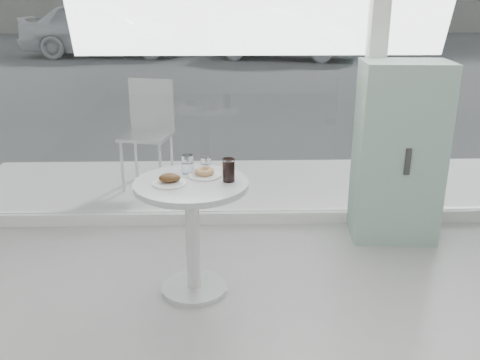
{
  "coord_description": "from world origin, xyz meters",
  "views": [
    {
      "loc": [
        -0.28,
        -1.23,
        1.9
      ],
      "look_at": [
        -0.2,
        1.7,
        0.85
      ],
      "focal_mm": 40.0,
      "sensor_mm": 36.0,
      "label": 1
    }
  ],
  "objects_px": {
    "mint_cabinet": "(398,153)",
    "plate_donut": "(204,173)",
    "car_silver": "(283,35)",
    "main_table": "(192,214)",
    "patio_chair": "(148,126)",
    "car_white": "(104,28)",
    "plate_fritter": "(170,180)",
    "cola_glass": "(229,170)",
    "water_tumbler_a": "(188,165)",
    "water_tumbler_b": "(206,166)"
  },
  "relations": [
    {
      "from": "mint_cabinet",
      "to": "plate_donut",
      "type": "distance_m",
      "value": 1.64
    },
    {
      "from": "car_silver",
      "to": "plate_donut",
      "type": "bearing_deg",
      "value": -173.46
    },
    {
      "from": "main_table",
      "to": "patio_chair",
      "type": "bearing_deg",
      "value": 105.22
    },
    {
      "from": "car_white",
      "to": "plate_fritter",
      "type": "height_order",
      "value": "car_white"
    },
    {
      "from": "mint_cabinet",
      "to": "cola_glass",
      "type": "xyz_separation_m",
      "value": [
        -1.32,
        -0.8,
        0.14
      ]
    },
    {
      "from": "car_white",
      "to": "water_tumbler_a",
      "type": "distance_m",
      "value": 13.59
    },
    {
      "from": "patio_chair",
      "to": "plate_fritter",
      "type": "xyz_separation_m",
      "value": [
        0.41,
        -2.01,
        0.16
      ]
    },
    {
      "from": "main_table",
      "to": "water_tumbler_a",
      "type": "bearing_deg",
      "value": 100.47
    },
    {
      "from": "water_tumbler_a",
      "to": "patio_chair",
      "type": "bearing_deg",
      "value": 105.63
    },
    {
      "from": "car_silver",
      "to": "water_tumbler_a",
      "type": "distance_m",
      "value": 12.42
    },
    {
      "from": "patio_chair",
      "to": "car_white",
      "type": "relative_size",
      "value": 0.22
    },
    {
      "from": "car_white",
      "to": "cola_glass",
      "type": "height_order",
      "value": "car_white"
    },
    {
      "from": "main_table",
      "to": "cola_glass",
      "type": "distance_m",
      "value": 0.37
    },
    {
      "from": "water_tumbler_a",
      "to": "cola_glass",
      "type": "height_order",
      "value": "cola_glass"
    },
    {
      "from": "mint_cabinet",
      "to": "patio_chair",
      "type": "height_order",
      "value": "mint_cabinet"
    },
    {
      "from": "plate_fritter",
      "to": "plate_donut",
      "type": "distance_m",
      "value": 0.25
    },
    {
      "from": "patio_chair",
      "to": "plate_donut",
      "type": "distance_m",
      "value": 1.98
    },
    {
      "from": "main_table",
      "to": "car_silver",
      "type": "height_order",
      "value": "car_silver"
    },
    {
      "from": "patio_chair",
      "to": "plate_fritter",
      "type": "relative_size",
      "value": 4.86
    },
    {
      "from": "cola_glass",
      "to": "main_table",
      "type": "bearing_deg",
      "value": -179.06
    },
    {
      "from": "car_silver",
      "to": "water_tumbler_b",
      "type": "distance_m",
      "value": 12.39
    },
    {
      "from": "main_table",
      "to": "water_tumbler_a",
      "type": "relative_size",
      "value": 6.2
    },
    {
      "from": "plate_donut",
      "to": "cola_glass",
      "type": "bearing_deg",
      "value": -31.79
    },
    {
      "from": "cola_glass",
      "to": "patio_chair",
      "type": "bearing_deg",
      "value": 111.39
    },
    {
      "from": "water_tumbler_b",
      "to": "main_table",
      "type": "bearing_deg",
      "value": -117.89
    },
    {
      "from": "car_silver",
      "to": "cola_glass",
      "type": "xyz_separation_m",
      "value": [
        -1.61,
        -12.43,
        0.16
      ]
    },
    {
      "from": "car_white",
      "to": "plate_donut",
      "type": "bearing_deg",
      "value": -162.54
    },
    {
      "from": "mint_cabinet",
      "to": "patio_chair",
      "type": "xyz_separation_m",
      "value": [
        -2.1,
        1.17,
        -0.06
      ]
    },
    {
      "from": "mint_cabinet",
      "to": "water_tumbler_a",
      "type": "height_order",
      "value": "mint_cabinet"
    },
    {
      "from": "main_table",
      "to": "water_tumbler_b",
      "type": "distance_m",
      "value": 0.33
    },
    {
      "from": "main_table",
      "to": "water_tumbler_b",
      "type": "bearing_deg",
      "value": 62.11
    },
    {
      "from": "plate_fritter",
      "to": "water_tumbler_b",
      "type": "height_order",
      "value": "water_tumbler_b"
    },
    {
      "from": "mint_cabinet",
      "to": "patio_chair",
      "type": "bearing_deg",
      "value": 154.75
    },
    {
      "from": "main_table",
      "to": "car_silver",
      "type": "relative_size",
      "value": 0.19
    },
    {
      "from": "car_silver",
      "to": "car_white",
      "type": "bearing_deg",
      "value": 94.95
    },
    {
      "from": "mint_cabinet",
      "to": "water_tumbler_b",
      "type": "relative_size",
      "value": 13.24
    },
    {
      "from": "water_tumbler_a",
      "to": "water_tumbler_b",
      "type": "relative_size",
      "value": 1.17
    },
    {
      "from": "mint_cabinet",
      "to": "cola_glass",
      "type": "relative_size",
      "value": 9.59
    },
    {
      "from": "plate_fritter",
      "to": "water_tumbler_b",
      "type": "bearing_deg",
      "value": 43.94
    },
    {
      "from": "water_tumbler_a",
      "to": "cola_glass",
      "type": "bearing_deg",
      "value": -30.78
    },
    {
      "from": "car_white",
      "to": "patio_chair",
      "type": "bearing_deg",
      "value": -163.15
    },
    {
      "from": "patio_chair",
      "to": "plate_fritter",
      "type": "bearing_deg",
      "value": -67.44
    },
    {
      "from": "car_silver",
      "to": "main_table",
      "type": "bearing_deg",
      "value": -173.76
    },
    {
      "from": "main_table",
      "to": "patio_chair",
      "type": "relative_size",
      "value": 0.74
    },
    {
      "from": "mint_cabinet",
      "to": "water_tumbler_b",
      "type": "height_order",
      "value": "mint_cabinet"
    },
    {
      "from": "water_tumbler_a",
      "to": "plate_donut",
      "type": "bearing_deg",
      "value": -29.34
    },
    {
      "from": "plate_fritter",
      "to": "cola_glass",
      "type": "bearing_deg",
      "value": 6.78
    },
    {
      "from": "plate_fritter",
      "to": "water_tumbler_a",
      "type": "bearing_deg",
      "value": 64.25
    },
    {
      "from": "main_table",
      "to": "water_tumbler_a",
      "type": "height_order",
      "value": "water_tumbler_a"
    },
    {
      "from": "car_white",
      "to": "plate_donut",
      "type": "relative_size",
      "value": 22.01
    }
  ]
}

